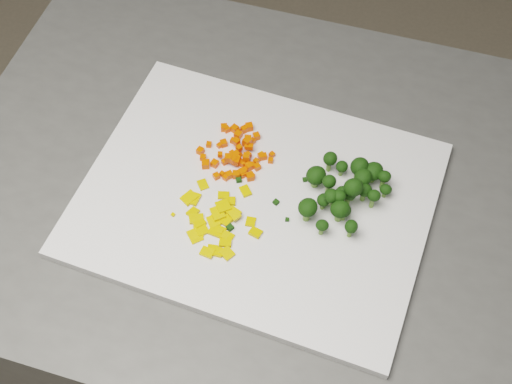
% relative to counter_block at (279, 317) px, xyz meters
% --- Properties ---
extents(counter_block, '(1.02, 0.75, 0.90)m').
position_rel_counter_block_xyz_m(counter_block, '(0.00, 0.00, 0.00)').
color(counter_block, '#474744').
rests_on(counter_block, ground).
extents(cutting_board, '(0.52, 0.43, 0.01)m').
position_rel_counter_block_xyz_m(cutting_board, '(-0.04, -0.03, 0.46)').
color(cutting_board, silver).
rests_on(cutting_board, counter_block).
extents(carrot_pile, '(0.10, 0.10, 0.03)m').
position_rel_counter_block_xyz_m(carrot_pile, '(-0.08, 0.03, 0.48)').
color(carrot_pile, '#EE3B02').
rests_on(carrot_pile, cutting_board).
extents(pepper_pile, '(0.12, 0.12, 0.02)m').
position_rel_counter_block_xyz_m(pepper_pile, '(-0.08, -0.08, 0.47)').
color(pepper_pile, '#D6A20B').
rests_on(pepper_pile, cutting_board).
extents(broccoli_pile, '(0.13, 0.13, 0.06)m').
position_rel_counter_block_xyz_m(broccoli_pile, '(0.08, -0.01, 0.49)').
color(broccoli_pile, black).
rests_on(broccoli_pile, cutting_board).
extents(carrot_cube_0, '(0.01, 0.01, 0.01)m').
position_rel_counter_block_xyz_m(carrot_cube_0, '(-0.07, -0.01, 0.47)').
color(carrot_cube_0, '#EE3B02').
rests_on(carrot_cube_0, carrot_pile).
extents(carrot_cube_1, '(0.01, 0.01, 0.01)m').
position_rel_counter_block_xyz_m(carrot_cube_1, '(-0.09, 0.01, 0.48)').
color(carrot_cube_1, '#EE3B02').
rests_on(carrot_cube_1, carrot_pile).
extents(carrot_cube_2, '(0.01, 0.01, 0.01)m').
position_rel_counter_block_xyz_m(carrot_cube_2, '(-0.07, 0.08, 0.47)').
color(carrot_cube_2, '#EE3B02').
rests_on(carrot_cube_2, carrot_pile).
extents(carrot_cube_3, '(0.01, 0.01, 0.01)m').
position_rel_counter_block_xyz_m(carrot_cube_3, '(-0.03, 0.04, 0.47)').
color(carrot_cube_3, '#EE3B02').
rests_on(carrot_cube_3, carrot_pile).
extents(carrot_cube_4, '(0.01, 0.01, 0.01)m').
position_rel_counter_block_xyz_m(carrot_cube_4, '(-0.08, 0.02, 0.47)').
color(carrot_cube_4, '#EE3B02').
rests_on(carrot_cube_4, carrot_pile).
extents(carrot_cube_5, '(0.01, 0.01, 0.01)m').
position_rel_counter_block_xyz_m(carrot_cube_5, '(-0.08, 0.07, 0.47)').
color(carrot_cube_5, '#EE3B02').
rests_on(carrot_cube_5, carrot_pile).
extents(carrot_cube_6, '(0.01, 0.01, 0.01)m').
position_rel_counter_block_xyz_m(carrot_cube_6, '(-0.06, 0.04, 0.47)').
color(carrot_cube_6, '#EE3B02').
rests_on(carrot_cube_6, carrot_pile).
extents(carrot_cube_7, '(0.01, 0.01, 0.01)m').
position_rel_counter_block_xyz_m(carrot_cube_7, '(-0.08, 0.01, 0.47)').
color(carrot_cube_7, '#EE3B02').
rests_on(carrot_cube_7, carrot_pile).
extents(carrot_cube_8, '(0.01, 0.01, 0.01)m').
position_rel_counter_block_xyz_m(carrot_cube_8, '(-0.12, 0.00, 0.47)').
color(carrot_cube_8, '#EE3B02').
rests_on(carrot_cube_8, carrot_pile).
extents(carrot_cube_9, '(0.01, 0.01, 0.01)m').
position_rel_counter_block_xyz_m(carrot_cube_9, '(-0.09, -0.01, 0.47)').
color(carrot_cube_9, '#EE3B02').
rests_on(carrot_cube_9, carrot_pile).
extents(carrot_cube_10, '(0.01, 0.01, 0.01)m').
position_rel_counter_block_xyz_m(carrot_cube_10, '(-0.07, 0.05, 0.47)').
color(carrot_cube_10, '#EE3B02').
rests_on(carrot_cube_10, carrot_pile).
extents(carrot_cube_11, '(0.01, 0.01, 0.01)m').
position_rel_counter_block_xyz_m(carrot_cube_11, '(-0.04, 0.03, 0.47)').
color(carrot_cube_11, '#EE3B02').
rests_on(carrot_cube_11, carrot_pile).
extents(carrot_cube_12, '(0.01, 0.01, 0.01)m').
position_rel_counter_block_xyz_m(carrot_cube_12, '(-0.06, 0.02, 0.47)').
color(carrot_cube_12, '#EE3B02').
rests_on(carrot_cube_12, carrot_pile).
extents(carrot_cube_13, '(0.01, 0.01, 0.01)m').
position_rel_counter_block_xyz_m(carrot_cube_13, '(-0.05, -0.01, 0.47)').
color(carrot_cube_13, '#EE3B02').
rests_on(carrot_cube_13, carrot_pile).
extents(carrot_cube_14, '(0.01, 0.01, 0.01)m').
position_rel_counter_block_xyz_m(carrot_cube_14, '(-0.07, 0.04, 0.47)').
color(carrot_cube_14, '#EE3B02').
rests_on(carrot_cube_14, carrot_pile).
extents(carrot_cube_15, '(0.01, 0.01, 0.01)m').
position_rel_counter_block_xyz_m(carrot_cube_15, '(-0.06, 0.06, 0.47)').
color(carrot_cube_15, '#EE3B02').
rests_on(carrot_cube_15, carrot_pile).
extents(carrot_cube_16, '(0.01, 0.01, 0.01)m').
position_rel_counter_block_xyz_m(carrot_cube_16, '(-0.13, 0.02, 0.47)').
color(carrot_cube_16, '#EE3B02').
rests_on(carrot_cube_16, carrot_pile).
extents(carrot_cube_17, '(0.01, 0.01, 0.01)m').
position_rel_counter_block_xyz_m(carrot_cube_17, '(-0.09, 0.03, 0.47)').
color(carrot_cube_17, '#EE3B02').
rests_on(carrot_cube_17, carrot_pile).
extents(carrot_cube_18, '(0.01, 0.01, 0.01)m').
position_rel_counter_block_xyz_m(carrot_cube_18, '(-0.05, 0.02, 0.47)').
color(carrot_cube_18, '#EE3B02').
rests_on(carrot_cube_18, carrot_pile).
extents(carrot_cube_19, '(0.01, 0.01, 0.01)m').
position_rel_counter_block_xyz_m(carrot_cube_19, '(-0.12, 0.01, 0.47)').
color(carrot_cube_19, '#EE3B02').
rests_on(carrot_cube_19, carrot_pile).
extents(carrot_cube_20, '(0.01, 0.01, 0.01)m').
position_rel_counter_block_xyz_m(carrot_cube_20, '(-0.06, 0.01, 0.47)').
color(carrot_cube_20, '#EE3B02').
rests_on(carrot_cube_20, carrot_pile).
extents(carrot_cube_21, '(0.01, 0.01, 0.01)m').
position_rel_counter_block_xyz_m(carrot_cube_21, '(-0.08, 0.04, 0.47)').
color(carrot_cube_21, '#EE3B02').
rests_on(carrot_cube_21, carrot_pile).
extents(carrot_cube_22, '(0.01, 0.01, 0.01)m').
position_rel_counter_block_xyz_m(carrot_cube_22, '(-0.12, 0.04, 0.47)').
color(carrot_cube_22, '#EE3B02').
rests_on(carrot_cube_22, carrot_pile).
extents(carrot_cube_23, '(0.01, 0.01, 0.01)m').
position_rel_counter_block_xyz_m(carrot_cube_23, '(-0.09, 0.01, 0.47)').
color(carrot_cube_23, '#EE3B02').
rests_on(carrot_cube_23, carrot_pile).
extents(carrot_cube_24, '(0.01, 0.01, 0.01)m').
position_rel_counter_block_xyz_m(carrot_cube_24, '(-0.08, 0.01, 0.47)').
color(carrot_cube_24, '#EE3B02').
rests_on(carrot_cube_24, carrot_pile).
extents(carrot_cube_25, '(0.01, 0.01, 0.01)m').
position_rel_counter_block_xyz_m(carrot_cube_25, '(-0.06, -0.00, 0.47)').
color(carrot_cube_25, '#EE3B02').
rests_on(carrot_cube_25, carrot_pile).
extents(carrot_cube_26, '(0.01, 0.01, 0.01)m').
position_rel_counter_block_xyz_m(carrot_cube_26, '(-0.08, 0.02, 0.47)').
color(carrot_cube_26, '#EE3B02').
rests_on(carrot_cube_26, carrot_pile).
extents(carrot_cube_27, '(0.01, 0.01, 0.01)m').
position_rel_counter_block_xyz_m(carrot_cube_27, '(-0.11, 0.07, 0.47)').
color(carrot_cube_27, '#EE3B02').
rests_on(carrot_cube_27, carrot_pile).
extents(carrot_cube_28, '(0.01, 0.01, 0.01)m').
position_rel_counter_block_xyz_m(carrot_cube_28, '(-0.03, 0.03, 0.47)').
color(carrot_cube_28, '#EE3B02').
rests_on(carrot_cube_28, carrot_pile).
extents(carrot_cube_29, '(0.01, 0.01, 0.01)m').
position_rel_counter_block_xyz_m(carrot_cube_29, '(-0.11, 0.00, 0.47)').
color(carrot_cube_29, '#EE3B02').
rests_on(carrot_cube_29, carrot_pile).
extents(carrot_cube_30, '(0.01, 0.01, 0.01)m').
position_rel_counter_block_xyz_m(carrot_cube_30, '(-0.08, -0.01, 0.47)').
color(carrot_cube_30, '#EE3B02').
rests_on(carrot_cube_30, carrot_pile).
extents(carrot_cube_31, '(0.01, 0.01, 0.01)m').
position_rel_counter_block_xyz_m(carrot_cube_31, '(-0.05, 0.01, 0.47)').
color(carrot_cube_31, '#EE3B02').
rests_on(carrot_cube_31, carrot_pile).
extents(carrot_cube_32, '(0.01, 0.01, 0.01)m').
position_rel_counter_block_xyz_m(carrot_cube_32, '(-0.09, 0.07, 0.47)').
color(carrot_cube_32, '#EE3B02').
rests_on(carrot_cube_32, carrot_pile).
extents(carrot_cube_33, '(0.01, 0.01, 0.01)m').
position_rel_counter_block_xyz_m(carrot_cube_33, '(-0.09, 0.07, 0.47)').
color(carrot_cube_33, '#EE3B02').
rests_on(carrot_cube_33, carrot_pile).
extents(carrot_cube_34, '(0.01, 0.01, 0.01)m').
position_rel_counter_block_xyz_m(carrot_cube_34, '(-0.06, 0.03, 0.47)').
color(carrot_cube_34, '#EE3B02').
rests_on(carrot_cube_34, carrot_pile).
extents(carrot_cube_35, '(0.01, 0.01, 0.01)m').
position_rel_counter_block_xyz_m(carrot_cube_35, '(-0.08, -0.01, 0.47)').
color(carrot_cube_35, '#EE3B02').
rests_on(carrot_cube_35, carrot_pile).
extents(carrot_cube_36, '(0.01, 0.01, 0.01)m').
position_rel_counter_block_xyz_m(carrot_cube_36, '(-0.08, 0.04, 0.47)').
color(carrot_cube_36, '#EE3B02').
rests_on(carrot_cube_36, carrot_pile).
extents(carrot_cube_37, '(0.01, 0.01, 0.01)m').
position_rel_counter_block_xyz_m(carrot_cube_37, '(-0.06, 0.03, 0.47)').
color(carrot_cube_37, '#EE3B02').
rests_on(carrot_cube_37, carrot_pile).
extents(carrot_cube_38, '(0.01, 0.01, 0.01)m').
position_rel_counter_block_xyz_m(carrot_cube_38, '(-0.09, 0.06, 0.47)').
color(carrot_cube_38, '#EE3B02').
rests_on(carrot_cube_38, carrot_pile).
extents(carrot_cube_39, '(0.01, 0.01, 0.01)m').
position_rel_counter_block_xyz_m(carrot_cube_39, '(-0.06, -0.00, 0.47)').
color(carrot_cube_39, '#EE3B02').
rests_on(carrot_cube_39, carrot_pile).
extents(carrot_cube_40, '(0.01, 0.01, 0.01)m').
position_rel_counter_block_xyz_m(carrot_cube_40, '(-0.08, 0.03, 0.47)').
color(carrot_cube_40, '#EE3B02').
rests_on(carrot_cube_40, carrot_pile).
extents(carrot_cube_41, '(0.01, 0.01, 0.01)m').
position_rel_counter_block_xyz_m(carrot_cube_41, '(-0.06, 0.01, 0.47)').
color(carrot_cube_41, '#EE3B02').
rests_on(carrot_cube_41, carrot_pile).
extents(carrot_cube_42, '(0.01, 0.01, 0.01)m').
position_rel_counter_block_xyz_m(carrot_cube_42, '(-0.07, 0.05, 0.48)').
color(carrot_cube_42, '#EE3B02').
rests_on(carrot_cube_42, carrot_pile).
extents(carrot_cube_43, '(0.01, 0.01, 0.01)m').
position_rel_counter_block_xyz_m(carrot_cube_43, '(-0.07, 0.05, 0.48)').
color(carrot_cube_43, '#EE3B02').
rests_on(carrot_cube_43, carrot_pile).
extents(carrot_cube_44, '(0.01, 0.01, 0.01)m').
position_rel_counter_block_xyz_m(carrot_cube_44, '(-0.10, 0.02, 0.47)').
color(carrot_cube_44, '#EE3B02').
rests_on(carrot_cube_44, carrot_pile).
extents(carrot_cube_45, '(0.01, 0.01, 0.01)m').
position_rel_counter_block_xyz_m(carrot_cube_45, '(-0.06, 0.07, 0.47)').
color(carrot_cube_45, '#EE3B02').
rests_on(carrot_cube_45, carrot_pile).
extents(carrot_cube_46, '(0.01, 0.01, 0.01)m').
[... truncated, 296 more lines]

